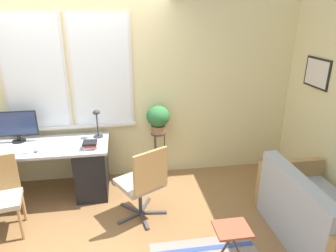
{
  "coord_description": "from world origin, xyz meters",
  "views": [
    {
      "loc": [
        0.6,
        -3.34,
        2.34
      ],
      "look_at": [
        1.14,
        0.18,
        0.98
      ],
      "focal_mm": 32.0,
      "sensor_mm": 36.0,
      "label": 1
    }
  ],
  "objects_px": {
    "desk_lamp": "(97,119)",
    "folding_stool": "(232,232)",
    "desk_chair_wooden": "(2,194)",
    "mouse": "(36,151)",
    "potted_plant": "(158,118)",
    "office_chair_swivel": "(143,182)",
    "monitor": "(16,125)",
    "plant_stand": "(158,140)",
    "book_stack": "(90,145)",
    "keyboard": "(14,152)",
    "couch_loveseat": "(316,218)"
  },
  "relations": [
    {
      "from": "keyboard",
      "to": "desk_chair_wooden",
      "type": "height_order",
      "value": "desk_chair_wooden"
    },
    {
      "from": "couch_loveseat",
      "to": "folding_stool",
      "type": "distance_m",
      "value": 1.04
    },
    {
      "from": "plant_stand",
      "to": "potted_plant",
      "type": "bearing_deg",
      "value": -153.43
    },
    {
      "from": "monitor",
      "to": "office_chair_swivel",
      "type": "bearing_deg",
      "value": -28.96
    },
    {
      "from": "folding_stool",
      "to": "office_chair_swivel",
      "type": "bearing_deg",
      "value": 132.66
    },
    {
      "from": "couch_loveseat",
      "to": "desk_chair_wooden",
      "type": "bearing_deg",
      "value": 78.43
    },
    {
      "from": "desk_chair_wooden",
      "to": "couch_loveseat",
      "type": "distance_m",
      "value": 3.42
    },
    {
      "from": "desk_lamp",
      "to": "potted_plant",
      "type": "height_order",
      "value": "desk_lamp"
    },
    {
      "from": "desk_lamp",
      "to": "book_stack",
      "type": "distance_m",
      "value": 0.43
    },
    {
      "from": "desk_chair_wooden",
      "to": "plant_stand",
      "type": "bearing_deg",
      "value": 15.35
    },
    {
      "from": "monitor",
      "to": "folding_stool",
      "type": "relative_size",
      "value": 1.2
    },
    {
      "from": "keyboard",
      "to": "desk_lamp",
      "type": "height_order",
      "value": "desk_lamp"
    },
    {
      "from": "potted_plant",
      "to": "couch_loveseat",
      "type": "bearing_deg",
      "value": -46.93
    },
    {
      "from": "folding_stool",
      "to": "desk_chair_wooden",
      "type": "bearing_deg",
      "value": 159.5
    },
    {
      "from": "desk_lamp",
      "to": "folding_stool",
      "type": "relative_size",
      "value": 0.88
    },
    {
      "from": "monitor",
      "to": "keyboard",
      "type": "height_order",
      "value": "monitor"
    },
    {
      "from": "keyboard",
      "to": "desk_chair_wooden",
      "type": "relative_size",
      "value": 0.41
    },
    {
      "from": "mouse",
      "to": "potted_plant",
      "type": "height_order",
      "value": "potted_plant"
    },
    {
      "from": "couch_loveseat",
      "to": "plant_stand",
      "type": "relative_size",
      "value": 1.98
    },
    {
      "from": "monitor",
      "to": "office_chair_swivel",
      "type": "distance_m",
      "value": 1.85
    },
    {
      "from": "keyboard",
      "to": "mouse",
      "type": "xyz_separation_m",
      "value": [
        0.27,
        -0.03,
        0.01
      ]
    },
    {
      "from": "book_stack",
      "to": "couch_loveseat",
      "type": "bearing_deg",
      "value": -25.72
    },
    {
      "from": "monitor",
      "to": "plant_stand",
      "type": "relative_size",
      "value": 0.73
    },
    {
      "from": "plant_stand",
      "to": "folding_stool",
      "type": "distance_m",
      "value": 1.86
    },
    {
      "from": "monitor",
      "to": "office_chair_swivel",
      "type": "height_order",
      "value": "monitor"
    },
    {
      "from": "office_chair_swivel",
      "to": "potted_plant",
      "type": "bearing_deg",
      "value": -136.65
    },
    {
      "from": "keyboard",
      "to": "office_chair_swivel",
      "type": "distance_m",
      "value": 1.64
    },
    {
      "from": "monitor",
      "to": "plant_stand",
      "type": "xyz_separation_m",
      "value": [
        1.86,
        0.08,
        -0.37
      ]
    },
    {
      "from": "keyboard",
      "to": "office_chair_swivel",
      "type": "relative_size",
      "value": 0.38
    },
    {
      "from": "office_chair_swivel",
      "to": "plant_stand",
      "type": "relative_size",
      "value": 1.33
    },
    {
      "from": "mouse",
      "to": "potted_plant",
      "type": "relative_size",
      "value": 0.18
    },
    {
      "from": "plant_stand",
      "to": "potted_plant",
      "type": "relative_size",
      "value": 1.8
    },
    {
      "from": "mouse",
      "to": "folding_stool",
      "type": "xyz_separation_m",
      "value": [
        2.04,
        -1.34,
        -0.37
      ]
    },
    {
      "from": "office_chair_swivel",
      "to": "plant_stand",
      "type": "distance_m",
      "value": 0.99
    },
    {
      "from": "keyboard",
      "to": "desk_chair_wooden",
      "type": "distance_m",
      "value": 0.57
    },
    {
      "from": "book_stack",
      "to": "office_chair_swivel",
      "type": "distance_m",
      "value": 0.85
    },
    {
      "from": "mouse",
      "to": "plant_stand",
      "type": "xyz_separation_m",
      "value": [
        1.56,
        0.45,
        -0.16
      ]
    },
    {
      "from": "plant_stand",
      "to": "book_stack",
      "type": "bearing_deg",
      "value": -154.21
    },
    {
      "from": "book_stack",
      "to": "folding_stool",
      "type": "height_order",
      "value": "book_stack"
    },
    {
      "from": "desk_chair_wooden",
      "to": "book_stack",
      "type": "bearing_deg",
      "value": 15.94
    },
    {
      "from": "desk_lamp",
      "to": "plant_stand",
      "type": "relative_size",
      "value": 0.54
    },
    {
      "from": "mouse",
      "to": "desk_chair_wooden",
      "type": "bearing_deg",
      "value": -121.4
    },
    {
      "from": "keyboard",
      "to": "book_stack",
      "type": "xyz_separation_m",
      "value": [
        0.91,
        -0.02,
        0.04
      ]
    },
    {
      "from": "monitor",
      "to": "plant_stand",
      "type": "bearing_deg",
      "value": 2.33
    },
    {
      "from": "desk_lamp",
      "to": "desk_chair_wooden",
      "type": "bearing_deg",
      "value": -140.16
    },
    {
      "from": "desk_chair_wooden",
      "to": "potted_plant",
      "type": "relative_size",
      "value": 2.21
    },
    {
      "from": "mouse",
      "to": "desk_chair_wooden",
      "type": "relative_size",
      "value": 0.08
    },
    {
      "from": "desk_lamp",
      "to": "plant_stand",
      "type": "bearing_deg",
      "value": 5.1
    },
    {
      "from": "office_chair_swivel",
      "to": "potted_plant",
      "type": "distance_m",
      "value": 1.08
    },
    {
      "from": "keyboard",
      "to": "desk_lamp",
      "type": "relative_size",
      "value": 0.93
    }
  ]
}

